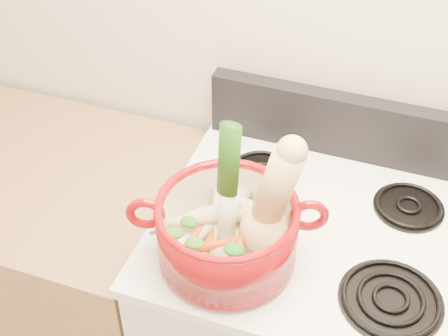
% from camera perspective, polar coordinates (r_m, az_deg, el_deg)
% --- Properties ---
extents(wall_back, '(3.50, 0.02, 2.60)m').
position_cam_1_polar(wall_back, '(1.59, 13.01, 12.23)').
color(wall_back, beige).
rests_on(wall_back, floor).
extents(cooktop, '(0.78, 0.67, 0.03)m').
position_cam_1_polar(cooktop, '(1.53, 8.72, -5.84)').
color(cooktop, white).
rests_on(cooktop, stove_body).
extents(control_backsplash, '(0.76, 0.05, 0.18)m').
position_cam_1_polar(control_backsplash, '(1.68, 11.40, 3.72)').
color(control_backsplash, black).
rests_on(control_backsplash, cooktop).
extents(burner_front_left, '(0.22, 0.22, 0.02)m').
position_cam_1_polar(burner_front_left, '(1.43, -0.10, -7.78)').
color(burner_front_left, black).
rests_on(burner_front_left, cooktop).
extents(burner_front_right, '(0.22, 0.22, 0.02)m').
position_cam_1_polar(burner_front_right, '(1.40, 15.01, -11.49)').
color(burner_front_right, black).
rests_on(burner_front_right, cooktop).
extents(burner_back_left, '(0.17, 0.17, 0.02)m').
position_cam_1_polar(burner_back_left, '(1.64, 3.47, -0.30)').
color(burner_back_left, black).
rests_on(burner_back_left, cooktop).
extents(burner_back_right, '(0.17, 0.17, 0.02)m').
position_cam_1_polar(burner_back_right, '(1.61, 16.54, -3.32)').
color(burner_back_right, black).
rests_on(burner_back_right, cooktop).
extents(dutch_oven, '(0.39, 0.39, 0.15)m').
position_cam_1_polar(dutch_oven, '(1.36, 0.29, -5.81)').
color(dutch_oven, maroon).
rests_on(dutch_oven, burner_front_left).
extents(pot_handle_left, '(0.09, 0.05, 0.09)m').
position_cam_1_polar(pot_handle_left, '(1.34, -7.19, -4.15)').
color(pot_handle_left, maroon).
rests_on(pot_handle_left, dutch_oven).
extents(pot_handle_right, '(0.09, 0.05, 0.09)m').
position_cam_1_polar(pot_handle_right, '(1.34, 7.79, -4.33)').
color(pot_handle_right, maroon).
rests_on(pot_handle_right, dutch_oven).
extents(squash, '(0.21, 0.18, 0.31)m').
position_cam_1_polar(squash, '(1.29, 4.30, -2.95)').
color(squash, tan).
rests_on(squash, dutch_oven).
extents(leek, '(0.06, 0.08, 0.31)m').
position_cam_1_polar(leek, '(1.31, 0.32, -1.43)').
color(leek, white).
rests_on(leek, dutch_oven).
extents(ginger, '(0.09, 0.07, 0.05)m').
position_cam_1_polar(ginger, '(1.44, 1.75, -3.95)').
color(ginger, '#CEBD7F').
rests_on(ginger, dutch_oven).
extents(parsnip_0, '(0.13, 0.25, 0.07)m').
position_cam_1_polar(parsnip_0, '(1.41, -0.95, -4.88)').
color(parsnip_0, beige).
rests_on(parsnip_0, dutch_oven).
extents(parsnip_1, '(0.20, 0.17, 0.06)m').
position_cam_1_polar(parsnip_1, '(1.41, -2.63, -4.55)').
color(parsnip_1, beige).
rests_on(parsnip_1, dutch_oven).
extents(parsnip_2, '(0.08, 0.17, 0.05)m').
position_cam_1_polar(parsnip_2, '(1.42, -0.63, -4.19)').
color(parsnip_2, beige).
rests_on(parsnip_2, dutch_oven).
extents(parsnip_3, '(0.19, 0.12, 0.06)m').
position_cam_1_polar(parsnip_3, '(1.40, -3.54, -4.68)').
color(parsnip_3, beige).
rests_on(parsnip_3, dutch_oven).
extents(carrot_0, '(0.04, 0.15, 0.04)m').
position_cam_1_polar(carrot_0, '(1.36, -1.63, -7.48)').
color(carrot_0, '#C8520A').
rests_on(carrot_0, dutch_oven).
extents(carrot_1, '(0.05, 0.15, 0.04)m').
position_cam_1_polar(carrot_1, '(1.37, -3.06, -6.88)').
color(carrot_1, '#D24B0A').
rests_on(carrot_1, dutch_oven).
extents(carrot_2, '(0.06, 0.18, 0.05)m').
position_cam_1_polar(carrot_2, '(1.35, 1.42, -7.19)').
color(carrot_2, '#C05B09').
rests_on(carrot_2, dutch_oven).
extents(carrot_3, '(0.12, 0.09, 0.04)m').
position_cam_1_polar(carrot_3, '(1.35, -0.50, -6.99)').
color(carrot_3, '#DC3F0B').
rests_on(carrot_3, dutch_oven).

